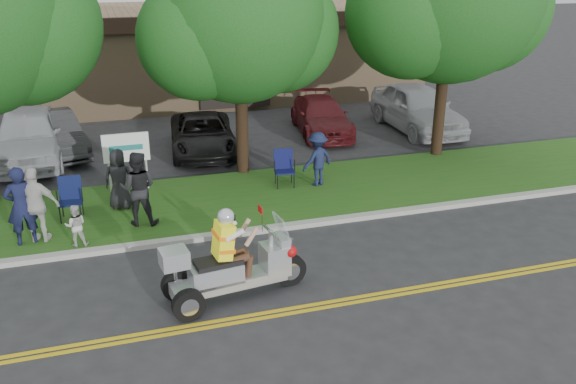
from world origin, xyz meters
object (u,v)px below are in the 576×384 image
object	(u,v)px
lawn_chair_a	(70,195)
parked_car_far_left	(28,136)
trike_scooter	(230,268)
lawn_chair_b	(284,165)
parked_car_left	(53,134)
spectator_adult_mid	(138,188)
spectator_adult_right	(36,205)
parked_car_right	(321,116)
parked_car_mid	(203,134)
parked_car_far_right	(417,108)
spectator_adult_left	(21,206)

from	to	relation	value
lawn_chair_a	parked_car_far_left	world-z (taller)	parked_car_far_left
lawn_chair_a	trike_scooter	bearing A→B (deg)	-52.37
trike_scooter	lawn_chair_b	size ratio (longest dim) A/B	2.85
lawn_chair_b	parked_car_left	bearing A→B (deg)	148.41
spectator_adult_mid	parked_car_left	distance (m)	7.17
spectator_adult_right	parked_car_right	world-z (taller)	spectator_adult_right
lawn_chair_b	parked_car_mid	distance (m)	4.35
spectator_adult_mid	parked_car_far_left	world-z (taller)	spectator_adult_mid
lawn_chair_a	parked_car_mid	distance (m)	6.24
parked_car_far_right	parked_car_mid	bearing A→B (deg)	-175.65
spectator_adult_left	parked_car_right	bearing A→B (deg)	-158.57
trike_scooter	spectator_adult_right	bearing A→B (deg)	128.29
parked_car_left	trike_scooter	bearing A→B (deg)	-85.52
spectator_adult_mid	parked_car_left	size ratio (longest dim) A/B	0.43
spectator_adult_right	parked_car_far_right	distance (m)	14.42
lawn_chair_a	lawn_chair_b	distance (m)	5.78
spectator_adult_left	spectator_adult_right	bearing A→B (deg)	172.37
spectator_adult_right	parked_car_far_left	xyz separation A→B (m)	(-0.69, 6.58, -0.14)
spectator_adult_mid	spectator_adult_right	bearing A→B (deg)	22.14
trike_scooter	spectator_adult_right	distance (m)	5.16
parked_car_left	parked_car_mid	world-z (taller)	parked_car_left
spectator_adult_left	spectator_adult_mid	distance (m)	2.61
spectator_adult_mid	spectator_adult_left	bearing A→B (deg)	22.02
spectator_adult_mid	spectator_adult_right	xyz separation A→B (m)	(-2.28, -0.30, -0.03)
lawn_chair_a	parked_car_left	xyz separation A→B (m)	(-0.65, 5.92, -0.00)
parked_car_mid	parked_car_right	world-z (taller)	parked_car_right
parked_car_left	lawn_chair_b	bearing A→B (deg)	-53.83
parked_car_mid	parked_car_left	bearing A→B (deg)	171.78
lawn_chair_b	parked_car_mid	world-z (taller)	parked_car_mid
lawn_chair_b	spectator_adult_right	size ratio (longest dim) A/B	0.58
parked_car_left	parked_car_far_right	distance (m)	13.02
lawn_chair_a	spectator_adult_mid	size ratio (longest dim) A/B	0.58
parked_car_mid	spectator_adult_left	bearing A→B (deg)	-124.58
trike_scooter	parked_car_far_right	distance (m)	13.56
lawn_chair_a	parked_car_mid	bearing A→B (deg)	54.22
trike_scooter	spectator_adult_mid	xyz separation A→B (m)	(-1.40, 3.91, 0.35)
spectator_adult_left	parked_car_far_right	distance (m)	14.72
parked_car_left	lawn_chair_a	bearing A→B (deg)	-98.08
trike_scooter	parked_car_far_right	xyz separation A→B (m)	(9.33, 9.84, 0.20)
spectator_adult_left	parked_car_far_left	distance (m)	6.63
parked_car_right	parked_car_far_right	world-z (taller)	parked_car_far_right
spectator_adult_left	lawn_chair_a	bearing A→B (deg)	-143.29
spectator_adult_mid	parked_car_far_right	xyz separation A→B (m)	(10.73, 5.92, -0.15)
trike_scooter	parked_car_right	size ratio (longest dim) A/B	0.66
spectator_adult_mid	parked_car_right	world-z (taller)	spectator_adult_mid
spectator_adult_mid	parked_car_far_left	size ratio (longest dim) A/B	0.36
spectator_adult_right	parked_car_far_right	size ratio (longest dim) A/B	0.35
spectator_adult_left	spectator_adult_mid	xyz separation A→B (m)	(2.59, 0.33, -0.00)
spectator_adult_mid	parked_car_left	xyz separation A→B (m)	(-2.26, 6.80, -0.32)
spectator_adult_mid	trike_scooter	bearing A→B (deg)	124.36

